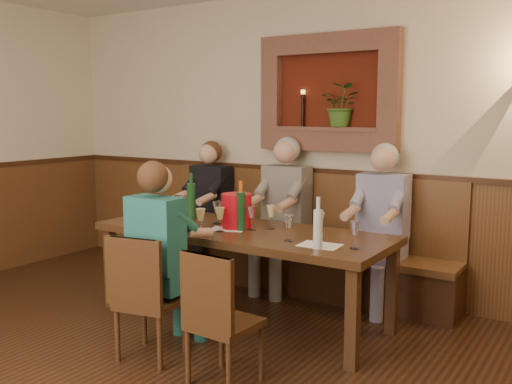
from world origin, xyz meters
The scene contains 30 objects.
room_shell centered at (0.00, 0.00, 1.89)m, with size 6.04×6.04×2.82m.
wainscoting centered at (0.00, 0.00, 0.59)m, with size 6.02×6.02×1.15m.
wall_niche centered at (0.24, 2.94, 1.81)m, with size 1.36×0.30×1.06m.
dining_table centered at (0.00, 1.85, 0.68)m, with size 2.40×0.90×0.75m.
bench centered at (0.00, 2.79, 0.33)m, with size 3.00×0.45×1.11m.
chair_near_left centered at (-0.12, 0.90, 0.25)m, with size 0.45×0.45×0.87m.
chair_near_right centered at (0.53, 0.86, 0.25)m, with size 0.40×0.40×0.86m.
person_bench_left centered at (-1.02, 2.69, 0.57)m, with size 0.40×0.49×1.39m.
person_bench_mid centered at (-0.13, 2.69, 0.60)m, with size 0.43×0.53×1.45m.
person_bench_right centered at (0.82, 2.69, 0.59)m, with size 0.42×0.51×1.42m.
person_chair_front centered at (-0.12, 1.07, 0.56)m, with size 0.39×0.48×1.35m.
spittoon_bucket centered at (-0.06, 1.86, 0.89)m, with size 0.24×0.24×0.28m, color red.
wine_bottle_green_a centered at (0.02, 1.80, 0.91)m, with size 0.09×0.09×0.39m.
wine_bottle_green_b centered at (-0.62, 1.98, 0.91)m, with size 0.10×0.10×0.40m.
water_bottle centered at (0.80, 1.59, 0.89)m, with size 0.07×0.07×0.36m.
tasting_sheet_a centered at (-0.74, 1.73, 0.75)m, with size 0.26×0.19×0.00m, color white.
tasting_sheet_b centered at (-0.09, 1.78, 0.75)m, with size 0.27×0.19×0.00m, color white.
tasting_sheet_c centered at (0.78, 1.68, 0.75)m, with size 0.29×0.20×0.00m, color white.
tasting_sheet_d centered at (-0.47, 1.57, 0.75)m, with size 0.26×0.19×0.00m, color white.
wine_glass_0 centered at (-0.95, 1.67, 0.85)m, with size 0.08×0.08×0.19m, color #E0DB86, non-canonical shape.
wine_glass_1 centered at (-0.78, 1.99, 0.85)m, with size 0.08×0.08×0.19m, color white, non-canonical shape.
wine_glass_2 centered at (-0.52, 1.69, 0.85)m, with size 0.08×0.08×0.19m, color #E0DB86, non-canonical shape.
wine_glass_3 centered at (-0.29, 1.91, 0.85)m, with size 0.08×0.08×0.19m, color white, non-canonical shape.
wine_glass_4 centered at (-0.09, 1.67, 0.85)m, with size 0.08×0.08×0.19m, color #E0DB86, non-canonical shape.
wine_glass_5 centered at (0.19, 1.98, 0.85)m, with size 0.08×0.08×0.19m, color #E0DB86, non-canonical shape.
wine_glass_6 centered at (0.52, 1.68, 0.85)m, with size 0.08×0.08×0.19m, color white, non-canonical shape.
wine_glass_7 centered at (0.66, 1.91, 0.85)m, with size 0.08×0.08×0.19m, color #E0DB86, non-canonical shape.
wine_glass_8 centered at (1.02, 1.72, 0.85)m, with size 0.08×0.08×0.19m, color white, non-canonical shape.
wine_glass_9 centered at (-0.18, 1.55, 0.85)m, with size 0.08×0.08×0.19m, color #E0DB86, non-canonical shape.
wine_glass_10 centered at (0.08, 1.87, 0.85)m, with size 0.08×0.08×0.19m, color white, non-canonical shape.
Camera 1 is at (2.52, -1.83, 1.68)m, focal length 40.00 mm.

